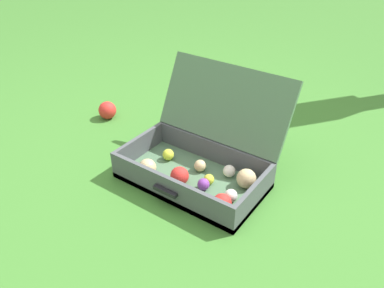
% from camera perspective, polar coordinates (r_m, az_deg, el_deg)
% --- Properties ---
extents(ground_plane, '(16.00, 16.00, 0.00)m').
position_cam_1_polar(ground_plane, '(1.61, 0.74, -7.56)').
color(ground_plane, '#3D7A2D').
extents(open_suitcase, '(0.61, 0.53, 0.44)m').
position_cam_1_polar(open_suitcase, '(1.65, 1.50, -1.95)').
color(open_suitcase, '#4C7051').
rests_on(open_suitcase, ground).
extents(stray_ball_on_grass, '(0.10, 0.10, 0.10)m').
position_cam_1_polar(stray_ball_on_grass, '(2.19, -12.47, 4.93)').
color(stray_ball_on_grass, red).
rests_on(stray_ball_on_grass, ground).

